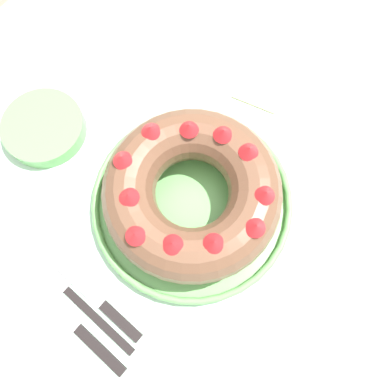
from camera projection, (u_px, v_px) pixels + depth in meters
ground_plane at (190, 263)px, 1.42m from camera, size 8.00×8.00×0.00m
dining_table at (189, 222)px, 0.75m from camera, size 1.58×1.23×0.77m
serving_dish at (192, 201)px, 0.67m from camera, size 0.36×0.36×0.03m
bundt_cake at (192, 192)px, 0.62m from camera, size 0.30×0.30×0.10m
fork at (79, 301)px, 0.63m from camera, size 0.02×0.21×0.01m
serving_knife at (79, 330)px, 0.62m from camera, size 0.02×0.23×0.01m
cake_knife at (104, 305)px, 0.63m from camera, size 0.02×0.19×0.01m
side_bowl at (44, 128)px, 0.71m from camera, size 0.15×0.15×0.03m
napkin at (265, 80)px, 0.76m from camera, size 0.15×0.12×0.00m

